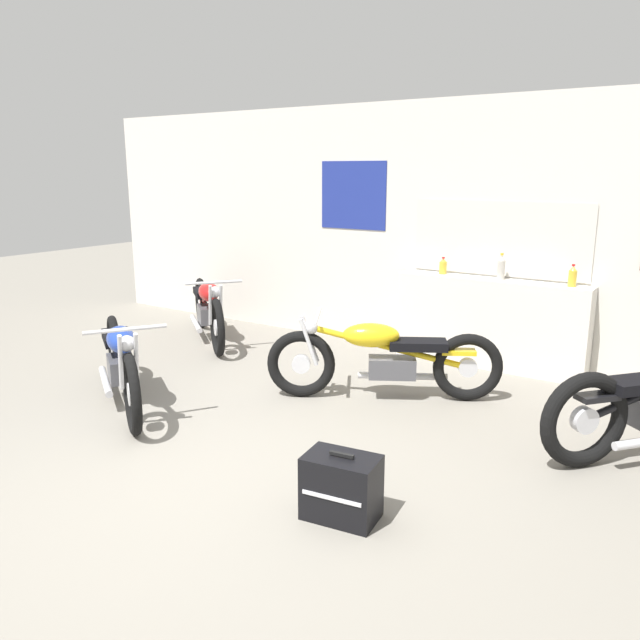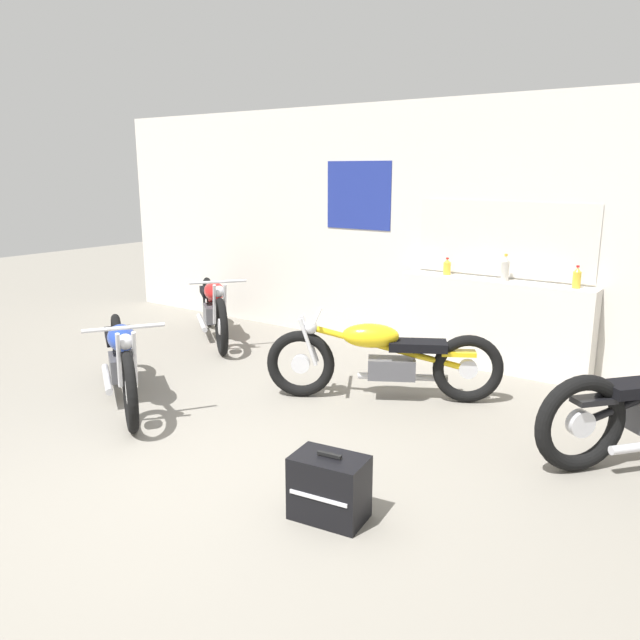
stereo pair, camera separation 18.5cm
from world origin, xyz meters
name	(u,v)px [view 1 (the left image)]	position (x,y,z in m)	size (l,w,h in m)	color
ground_plane	(202,484)	(0.00, 0.00, 0.00)	(24.00, 24.00, 0.00)	gray
wall_back	(437,231)	(0.03, 3.76, 1.40)	(10.00, 0.07, 2.80)	silver
sill_counter	(489,323)	(0.74, 3.58, 0.48)	(2.01, 0.28, 0.95)	silver
bottle_leftmost	(443,266)	(0.19, 3.60, 1.03)	(0.08, 0.08, 0.18)	gold
bottle_left_center	(501,268)	(0.83, 3.58, 1.07)	(0.08, 0.08, 0.28)	#B7B2A8
bottle_center	(572,277)	(1.53, 3.57, 1.05)	(0.08, 0.08, 0.22)	gold
motorcycle_blue	(121,360)	(-1.62, 0.70, 0.41)	(1.77, 1.20, 0.84)	black
motorcycle_yellow	(384,358)	(0.26, 2.11, 0.39)	(1.92, 1.16, 0.78)	black
motorcycle_red	(208,308)	(-2.49, 2.73, 0.41)	(1.67, 1.37, 0.84)	black
hard_case_black	(341,487)	(1.00, 0.16, 0.20)	(0.48, 0.34, 0.42)	black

